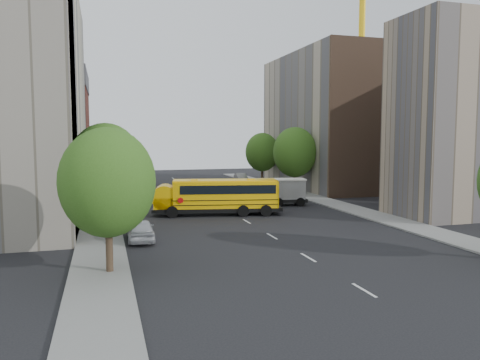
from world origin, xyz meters
name	(u,v)px	position (x,y,z in m)	size (l,w,h in m)	color
ground	(240,217)	(0.00, 0.00, 0.00)	(120.00, 120.00, 0.00)	black
sidewalk_left	(101,214)	(-11.50, 5.00, 0.06)	(3.00, 80.00, 0.12)	slate
sidewalk_right	(333,204)	(11.50, 5.00, 0.06)	(3.00, 80.00, 0.12)	slate
lane_markings	(213,202)	(0.00, 10.00, 0.01)	(0.15, 64.00, 0.01)	silver
building_left_cream	(19,101)	(-18.00, 6.00, 10.00)	(10.00, 26.00, 20.00)	beige
building_left_redbrick	(49,140)	(-18.00, 28.00, 6.50)	(10.00, 15.00, 13.00)	maroon
building_right_near	(455,118)	(18.00, -4.50, 8.50)	(10.00, 7.00, 17.00)	gray
building_right_far	(325,122)	(18.00, 20.00, 9.00)	(10.00, 22.00, 18.00)	tan
building_right_sidewall	(370,118)	(18.00, 9.00, 9.00)	(10.10, 0.30, 18.00)	brown
tower_crane	(375,24)	(30.25, 28.00, 24.48)	(28.50, 1.20, 35.75)	yellow
street_tree_0	(108,183)	(-11.00, -14.00, 4.64)	(4.80, 4.80, 7.41)	#38281C
street_tree_1	(106,165)	(-11.00, -4.00, 4.95)	(5.12, 5.12, 7.90)	#38281C
street_tree_2	(105,156)	(-11.00, 14.00, 4.83)	(4.99, 4.99, 7.71)	#38281C
street_tree_4	(295,152)	(11.00, 14.00, 5.08)	(5.25, 5.25, 8.10)	#38281C
street_tree_5	(262,152)	(11.00, 26.00, 4.70)	(4.86, 4.86, 7.51)	#38281C
school_bus	(216,195)	(-1.65, 1.90, 1.79)	(11.66, 4.67, 3.21)	black
safari_truck	(276,191)	(5.49, 5.85, 1.43)	(6.59, 3.33, 2.70)	black
parked_car_0	(141,230)	(-8.89, -6.85, 0.74)	(1.74, 4.32, 1.47)	#AEAFB5
parked_car_1	(129,200)	(-8.80, 9.41, 0.65)	(1.37, 3.93, 1.30)	white
parked_car_2	(123,185)	(-8.80, 24.51, 0.69)	(2.29, 4.96, 1.38)	black
parked_car_4	(275,186)	(9.60, 16.98, 0.77)	(1.81, 4.49, 1.53)	#384762
parked_car_5	(241,178)	(8.80, 29.41, 0.70)	(1.49, 4.27, 1.41)	gray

